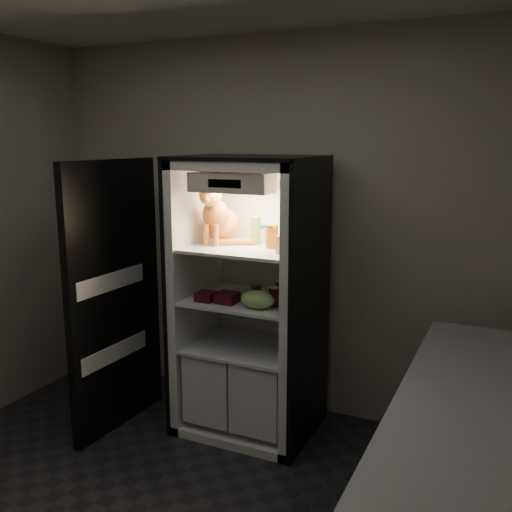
{
  "coord_description": "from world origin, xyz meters",
  "views": [
    {
      "loc": [
        1.61,
        -1.97,
        1.98
      ],
      "look_at": [
        0.07,
        1.32,
        1.23
      ],
      "focal_mm": 40.0,
      "sensor_mm": 36.0,
      "label": 1
    }
  ],
  "objects_px": {
    "salsa_jar": "(272,236)",
    "pepper_jar": "(298,233)",
    "parmesan_shaker": "(256,230)",
    "cream_carton": "(282,245)",
    "tabby_cat": "(219,219)",
    "soda_can_a": "(280,290)",
    "mayo_tub": "(259,234)",
    "refrigerator": "(251,317)",
    "soda_can_b": "(291,293)",
    "grape_bag": "(258,299)",
    "condiment_jar": "(256,290)",
    "berry_box_right": "(227,298)",
    "berry_box_left": "(206,296)",
    "soda_can_c": "(274,297)"
  },
  "relations": [
    {
      "from": "grape_bag",
      "to": "refrigerator",
      "type": "bearing_deg",
      "value": 123.71
    },
    {
      "from": "refrigerator",
      "to": "soda_can_b",
      "type": "xyz_separation_m",
      "value": [
        0.29,
        0.0,
        0.2
      ]
    },
    {
      "from": "salsa_jar",
      "to": "pepper_jar",
      "type": "bearing_deg",
      "value": 33.54
    },
    {
      "from": "tabby_cat",
      "to": "cream_carton",
      "type": "xyz_separation_m",
      "value": [
        0.52,
        -0.16,
        -0.11
      ]
    },
    {
      "from": "salsa_jar",
      "to": "grape_bag",
      "type": "height_order",
      "value": "salsa_jar"
    },
    {
      "from": "parmesan_shaker",
      "to": "cream_carton",
      "type": "height_order",
      "value": "parmesan_shaker"
    },
    {
      "from": "tabby_cat",
      "to": "berry_box_left",
      "type": "bearing_deg",
      "value": -89.5
    },
    {
      "from": "soda_can_a",
      "to": "soda_can_c",
      "type": "relative_size",
      "value": 0.96
    },
    {
      "from": "pepper_jar",
      "to": "soda_can_c",
      "type": "relative_size",
      "value": 1.57
    },
    {
      "from": "mayo_tub",
      "to": "soda_can_a",
      "type": "relative_size",
      "value": 1.09
    },
    {
      "from": "tabby_cat",
      "to": "berry_box_right",
      "type": "bearing_deg",
      "value": -53.22
    },
    {
      "from": "pepper_jar",
      "to": "berry_box_left",
      "type": "relative_size",
      "value": 1.58
    },
    {
      "from": "refrigerator",
      "to": "parmesan_shaker",
      "type": "height_order",
      "value": "refrigerator"
    },
    {
      "from": "mayo_tub",
      "to": "condiment_jar",
      "type": "relative_size",
      "value": 1.34
    },
    {
      "from": "parmesan_shaker",
      "to": "condiment_jar",
      "type": "xyz_separation_m",
      "value": [
        0.03,
        -0.04,
        -0.4
      ]
    },
    {
      "from": "cream_carton",
      "to": "berry_box_left",
      "type": "height_order",
      "value": "cream_carton"
    },
    {
      "from": "tabby_cat",
      "to": "mayo_tub",
      "type": "xyz_separation_m",
      "value": [
        0.25,
        0.1,
        -0.1
      ]
    },
    {
      "from": "condiment_jar",
      "to": "berry_box_right",
      "type": "bearing_deg",
      "value": -118.17
    },
    {
      "from": "grape_bag",
      "to": "soda_can_a",
      "type": "bearing_deg",
      "value": 80.95
    },
    {
      "from": "soda_can_c",
      "to": "grape_bag",
      "type": "xyz_separation_m",
      "value": [
        -0.07,
        -0.09,
        -0.0
      ]
    },
    {
      "from": "salsa_jar",
      "to": "cream_carton",
      "type": "bearing_deg",
      "value": -47.9
    },
    {
      "from": "soda_can_c",
      "to": "grape_bag",
      "type": "height_order",
      "value": "soda_can_c"
    },
    {
      "from": "tabby_cat",
      "to": "soda_can_b",
      "type": "bearing_deg",
      "value": 0.75
    },
    {
      "from": "condiment_jar",
      "to": "grape_bag",
      "type": "height_order",
      "value": "grape_bag"
    },
    {
      "from": "pepper_jar",
      "to": "grape_bag",
      "type": "height_order",
      "value": "pepper_jar"
    },
    {
      "from": "pepper_jar",
      "to": "grape_bag",
      "type": "bearing_deg",
      "value": -116.21
    },
    {
      "from": "soda_can_b",
      "to": "berry_box_left",
      "type": "xyz_separation_m",
      "value": [
        -0.5,
        -0.24,
        -0.02
      ]
    },
    {
      "from": "cream_carton",
      "to": "grape_bag",
      "type": "distance_m",
      "value": 0.38
    },
    {
      "from": "berry_box_right",
      "to": "parmesan_shaker",
      "type": "bearing_deg",
      "value": 71.45
    },
    {
      "from": "parmesan_shaker",
      "to": "mayo_tub",
      "type": "distance_m",
      "value": 0.05
    },
    {
      "from": "salsa_jar",
      "to": "condiment_jar",
      "type": "xyz_separation_m",
      "value": [
        -0.12,
        0.03,
        -0.38
      ]
    },
    {
      "from": "soda_can_c",
      "to": "condiment_jar",
      "type": "bearing_deg",
      "value": 143.06
    },
    {
      "from": "salsa_jar",
      "to": "parmesan_shaker",
      "type": "bearing_deg",
      "value": 154.9
    },
    {
      "from": "salsa_jar",
      "to": "soda_can_b",
      "type": "relative_size",
      "value": 1.35
    },
    {
      "from": "grape_bag",
      "to": "berry_box_left",
      "type": "xyz_separation_m",
      "value": [
        -0.37,
        0.0,
        -0.03
      ]
    },
    {
      "from": "cream_carton",
      "to": "parmesan_shaker",
      "type": "bearing_deg",
      "value": 142.3
    },
    {
      "from": "tabby_cat",
      "to": "soda_can_b",
      "type": "xyz_separation_m",
      "value": [
        0.51,
        0.03,
        -0.46
      ]
    },
    {
      "from": "refrigerator",
      "to": "pepper_jar",
      "type": "distance_m",
      "value": 0.67
    },
    {
      "from": "mayo_tub",
      "to": "pepper_jar",
      "type": "distance_m",
      "value": 0.28
    },
    {
      "from": "refrigerator",
      "to": "cream_carton",
      "type": "bearing_deg",
      "value": -31.46
    },
    {
      "from": "cream_carton",
      "to": "soda_can_a",
      "type": "height_order",
      "value": "cream_carton"
    },
    {
      "from": "mayo_tub",
      "to": "cream_carton",
      "type": "bearing_deg",
      "value": -43.13
    },
    {
      "from": "refrigerator",
      "to": "soda_can_c",
      "type": "xyz_separation_m",
      "value": [
        0.23,
        -0.15,
        0.21
      ]
    },
    {
      "from": "parmesan_shaker",
      "to": "pepper_jar",
      "type": "xyz_separation_m",
      "value": [
        0.29,
        0.02,
        0.0
      ]
    },
    {
      "from": "soda_can_a",
      "to": "pepper_jar",
      "type": "bearing_deg",
      "value": 17.59
    },
    {
      "from": "pepper_jar",
      "to": "condiment_jar",
      "type": "distance_m",
      "value": 0.48
    },
    {
      "from": "pepper_jar",
      "to": "condiment_jar",
      "type": "height_order",
      "value": "pepper_jar"
    },
    {
      "from": "soda_can_b",
      "to": "berry_box_left",
      "type": "height_order",
      "value": "soda_can_b"
    },
    {
      "from": "pepper_jar",
      "to": "soda_can_a",
      "type": "relative_size",
      "value": 1.63
    },
    {
      "from": "tabby_cat",
      "to": "condiment_jar",
      "type": "height_order",
      "value": "tabby_cat"
    }
  ]
}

